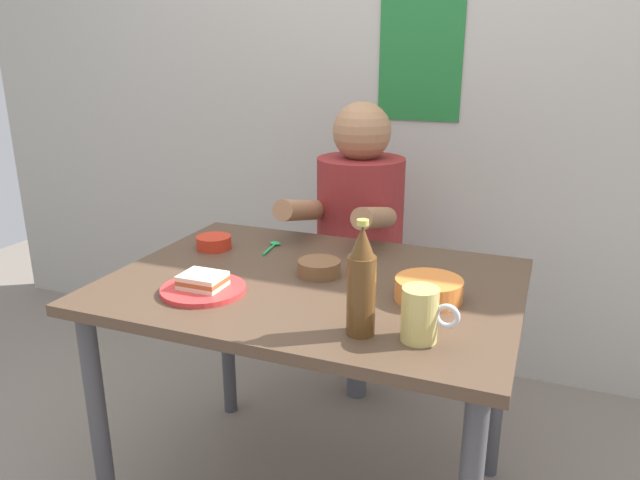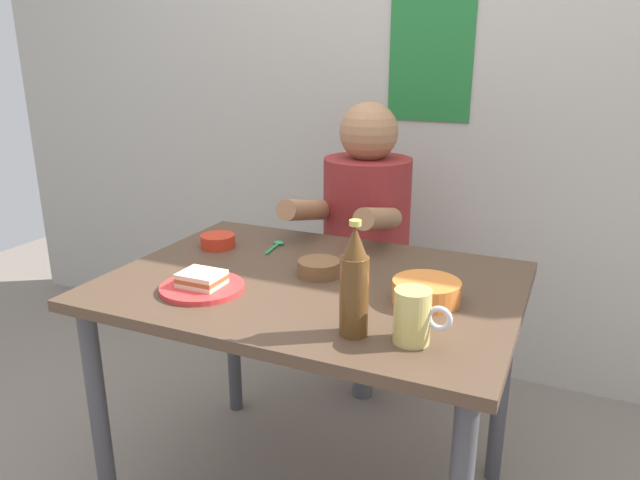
# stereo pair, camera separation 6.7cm
# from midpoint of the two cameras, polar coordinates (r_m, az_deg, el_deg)

# --- Properties ---
(wall_back) EXTENTS (4.40, 0.09, 2.60)m
(wall_back) POSITION_cam_midpoint_polar(r_m,az_deg,el_deg) (2.51, 10.58, 16.56)
(wall_back) COLOR #ADA89E
(wall_back) RESTS_ON ground
(dining_table) EXTENTS (1.10, 0.80, 0.74)m
(dining_table) POSITION_cam_midpoint_polar(r_m,az_deg,el_deg) (1.66, 0.45, -6.85)
(dining_table) COLOR #4C3828
(dining_table) RESTS_ON ground
(stool) EXTENTS (0.34, 0.34, 0.45)m
(stool) POSITION_cam_midpoint_polar(r_m,az_deg,el_deg) (2.34, 5.08, -7.32)
(stool) COLOR #4C4C51
(stool) RESTS_ON ground
(person_seated) EXTENTS (0.33, 0.56, 0.72)m
(person_seated) POSITION_cam_midpoint_polar(r_m,az_deg,el_deg) (2.19, 5.28, 2.49)
(person_seated) COLOR maroon
(person_seated) RESTS_ON stool
(plate_orange) EXTENTS (0.22, 0.22, 0.01)m
(plate_orange) POSITION_cam_midpoint_polar(r_m,az_deg,el_deg) (1.58, -10.06, -4.52)
(plate_orange) COLOR red
(plate_orange) RESTS_ON dining_table
(sandwich) EXTENTS (0.11, 0.09, 0.04)m
(sandwich) POSITION_cam_midpoint_polar(r_m,az_deg,el_deg) (1.57, -10.11, -3.68)
(sandwich) COLOR beige
(sandwich) RESTS_ON plate_orange
(beer_mug) EXTENTS (0.13, 0.08, 0.12)m
(beer_mug) POSITION_cam_midpoint_polar(r_m,az_deg,el_deg) (1.29, 10.43, -7.23)
(beer_mug) COLOR #D1BC66
(beer_mug) RESTS_ON dining_table
(beer_bottle) EXTENTS (0.06, 0.06, 0.26)m
(beer_bottle) POSITION_cam_midpoint_polar(r_m,az_deg,el_deg) (1.28, 4.79, -4.26)
(beer_bottle) COLOR #593819
(beer_bottle) RESTS_ON dining_table
(condiment_bowl_brown) EXTENTS (0.12, 0.12, 0.04)m
(condiment_bowl_brown) POSITION_cam_midpoint_polar(r_m,az_deg,el_deg) (1.66, 0.96, -2.60)
(condiment_bowl_brown) COLOR brown
(condiment_bowl_brown) RESTS_ON dining_table
(sauce_bowl_chili) EXTENTS (0.11, 0.11, 0.04)m
(sauce_bowl_chili) POSITION_cam_midpoint_polar(r_m,az_deg,el_deg) (1.91, -8.81, -0.03)
(sauce_bowl_chili) COLOR red
(sauce_bowl_chili) RESTS_ON dining_table
(soup_bowl_orange) EXTENTS (0.17, 0.17, 0.05)m
(soup_bowl_orange) POSITION_cam_midpoint_polar(r_m,az_deg,el_deg) (1.51, 11.43, -4.75)
(soup_bowl_orange) COLOR orange
(soup_bowl_orange) RESTS_ON dining_table
(spoon) EXTENTS (0.04, 0.12, 0.01)m
(spoon) POSITION_cam_midpoint_polar(r_m,az_deg,el_deg) (1.90, -3.21, -0.49)
(spoon) COLOR #26A559
(spoon) RESTS_ON dining_table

